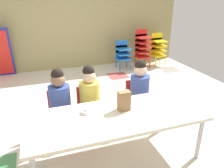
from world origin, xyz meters
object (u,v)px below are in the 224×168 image
object	(u,v)px
seated_child_far_right	(139,86)
paper_bag_brown	(124,101)
kid_chair_blue_stack	(123,53)
paper_plate_near_edge	(85,113)
kid_chair_yellow_stack	(158,47)
craft_table	(116,118)
donut_powdered_on_plate	(85,111)
seated_child_near_camera	(60,97)
kid_chair_red_stack	(143,46)
seated_child_middle_seat	(89,93)

from	to	relation	value
seated_child_far_right	paper_bag_brown	world-z (taller)	seated_child_far_right
kid_chair_blue_stack	paper_plate_near_edge	xyz separation A→B (m)	(-1.56, -2.81, 0.15)
kid_chair_yellow_stack	seated_child_far_right	bearing A→B (deg)	-125.26
craft_table	kid_chair_yellow_stack	bearing A→B (deg)	53.05
craft_table	kid_chair_blue_stack	xyz separation A→B (m)	(1.25, 2.94, -0.11)
donut_powdered_on_plate	kid_chair_yellow_stack	bearing A→B (deg)	48.16
seated_child_near_camera	kid_chair_yellow_stack	bearing A→B (deg)	40.51
craft_table	paper_plate_near_edge	bearing A→B (deg)	156.44
seated_child_near_camera	kid_chair_red_stack	size ratio (longest dim) A/B	1.00
kid_chair_red_stack	paper_bag_brown	size ratio (longest dim) A/B	4.18
seated_child_near_camera	donut_powdered_on_plate	distance (m)	0.52
kid_chair_yellow_stack	paper_plate_near_edge	distance (m)	3.77
craft_table	paper_plate_near_edge	size ratio (longest dim) A/B	10.45
craft_table	paper_plate_near_edge	world-z (taller)	paper_plate_near_edge
kid_chair_red_stack	kid_chair_yellow_stack	world-z (taller)	kid_chair_red_stack
paper_plate_near_edge	donut_powdered_on_plate	bearing A→B (deg)	0.00
seated_child_far_right	kid_chair_red_stack	bearing A→B (deg)	62.63
kid_chair_blue_stack	donut_powdered_on_plate	xyz separation A→B (m)	(-1.56, -2.81, 0.18)
seated_child_middle_seat	paper_bag_brown	bearing A→B (deg)	-63.95
paper_plate_near_edge	seated_child_middle_seat	bearing A→B (deg)	71.27
kid_chair_blue_stack	paper_bag_brown	distance (m)	3.09
seated_child_near_camera	paper_bag_brown	size ratio (longest dim) A/B	4.17
seated_child_far_right	donut_powdered_on_plate	bearing A→B (deg)	-151.14
kid_chair_red_stack	paper_plate_near_edge	distance (m)	3.50
paper_plate_near_edge	donut_powdered_on_plate	size ratio (longest dim) A/B	1.50
kid_chair_red_stack	donut_powdered_on_plate	bearing A→B (deg)	-126.43
craft_table	kid_chair_yellow_stack	size ratio (longest dim) A/B	2.35
kid_chair_red_stack	kid_chair_yellow_stack	bearing A→B (deg)	-0.04
seated_child_middle_seat	paper_plate_near_edge	xyz separation A→B (m)	(-0.16, -0.48, -0.00)
paper_bag_brown	paper_plate_near_edge	size ratio (longest dim) A/B	1.22
seated_child_near_camera	seated_child_far_right	distance (m)	1.08
seated_child_near_camera	paper_plate_near_edge	xyz separation A→B (m)	(0.21, -0.48, -0.00)
seated_child_near_camera	paper_plate_near_edge	bearing A→B (deg)	-65.87
seated_child_middle_seat	kid_chair_red_stack	world-z (taller)	seated_child_middle_seat
paper_bag_brown	paper_plate_near_edge	xyz separation A→B (m)	(-0.42, 0.05, -0.11)
seated_child_middle_seat	seated_child_far_right	size ratio (longest dim) A/B	1.00
seated_child_middle_seat	paper_plate_near_edge	bearing A→B (deg)	-108.73
seated_child_near_camera	kid_chair_red_stack	xyz separation A→B (m)	(2.29, 2.33, -0.04)
craft_table	donut_powdered_on_plate	xyz separation A→B (m)	(-0.30, 0.13, 0.07)
seated_child_far_right	kid_chair_blue_stack	size ratio (longest dim) A/B	1.35
seated_child_near_camera	kid_chair_blue_stack	xyz separation A→B (m)	(1.77, 2.33, -0.16)
seated_child_middle_seat	kid_chair_blue_stack	bearing A→B (deg)	59.13
kid_chair_red_stack	craft_table	bearing A→B (deg)	-121.05
kid_chair_red_stack	seated_child_near_camera	bearing A→B (deg)	-134.45
seated_child_middle_seat	kid_chair_yellow_stack	distance (m)	3.32
kid_chair_yellow_stack	donut_powdered_on_plate	size ratio (longest dim) A/B	6.67
seated_child_near_camera	seated_child_middle_seat	size ratio (longest dim) A/B	1.00
seated_child_near_camera	seated_child_far_right	bearing A→B (deg)	0.00
paper_bag_brown	kid_chair_red_stack	bearing A→B (deg)	59.98
kid_chair_blue_stack	donut_powdered_on_plate	world-z (taller)	kid_chair_blue_stack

